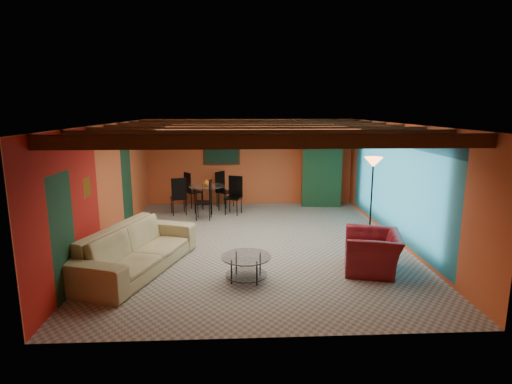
{
  "coord_description": "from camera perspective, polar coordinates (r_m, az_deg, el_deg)",
  "views": [
    {
      "loc": [
        -0.46,
        -9.05,
        3.04
      ],
      "look_at": [
        0.0,
        0.2,
        1.15
      ],
      "focal_mm": 29.0,
      "sensor_mm": 36.0,
      "label": 1
    }
  ],
  "objects": [
    {
      "name": "room",
      "position": [
        9.2,
        0.03,
        7.3
      ],
      "size": [
        6.52,
        8.01,
        2.71
      ],
      "color": "gray",
      "rests_on": "ground"
    },
    {
      "name": "sofa",
      "position": [
        8.21,
        -16.11,
        -7.54
      ],
      "size": [
        2.01,
        3.1,
        0.84
      ],
      "primitive_type": "imported",
      "rotation": [
        0.0,
        0.0,
        1.24
      ],
      "color": "tan",
      "rests_on": "ground"
    },
    {
      "name": "armchair",
      "position": [
        8.2,
        15.77,
        -7.92
      ],
      "size": [
        1.25,
        1.35,
        0.74
      ],
      "primitive_type": "imported",
      "rotation": [
        0.0,
        0.0,
        -1.82
      ],
      "color": "maroon",
      "rests_on": "ground"
    },
    {
      "name": "coffee_table",
      "position": [
        7.53,
        -1.36,
        -10.41
      ],
      "size": [
        1.04,
        1.04,
        0.46
      ],
      "primitive_type": null,
      "rotation": [
        0.0,
        0.0,
        -0.19
      ],
      "color": "white",
      "rests_on": "ground"
    },
    {
      "name": "dining_table",
      "position": [
        12.27,
        -6.8,
        -0.23
      ],
      "size": [
        2.76,
        2.76,
        1.11
      ],
      "primitive_type": null,
      "rotation": [
        0.0,
        0.0,
        -0.36
      ],
      "color": "silver",
      "rests_on": "ground"
    },
    {
      "name": "armoire",
      "position": [
        13.18,
        8.83,
        2.57
      ],
      "size": [
        1.22,
        0.7,
        2.04
      ],
      "primitive_type": "cube",
      "rotation": [
        0.0,
        0.0,
        -0.12
      ],
      "color": "brown",
      "rests_on": "ground"
    },
    {
      "name": "floor_lamp",
      "position": [
        9.67,
        15.61,
        -1.14
      ],
      "size": [
        0.5,
        0.5,
        1.98
      ],
      "primitive_type": null,
      "rotation": [
        0.0,
        0.0,
        0.28
      ],
      "color": "black",
      "rests_on": "ground"
    },
    {
      "name": "ceiling_fan",
      "position": [
        9.09,
        0.06,
        7.24
      ],
      "size": [
        1.5,
        1.5,
        0.44
      ],
      "primitive_type": null,
      "color": "#472614",
      "rests_on": "ceiling"
    },
    {
      "name": "painting",
      "position": [
        13.09,
        -4.78,
        5.4
      ],
      "size": [
        1.05,
        0.03,
        0.65
      ],
      "primitive_type": "cube",
      "color": "black",
      "rests_on": "wall_back"
    },
    {
      "name": "potted_plant",
      "position": [
        13.05,
        9.01,
        8.1
      ],
      "size": [
        0.55,
        0.51,
        0.51
      ],
      "primitive_type": "imported",
      "rotation": [
        0.0,
        0.0,
        0.27
      ],
      "color": "#26661E",
      "rests_on": "armoire"
    },
    {
      "name": "vase",
      "position": [
        12.15,
        -6.87,
        2.79
      ],
      "size": [
        0.21,
        0.21,
        0.2
      ],
      "primitive_type": "imported",
      "rotation": [
        0.0,
        0.0,
        -0.1
      ],
      "color": "orange",
      "rests_on": "dining_table"
    }
  ]
}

